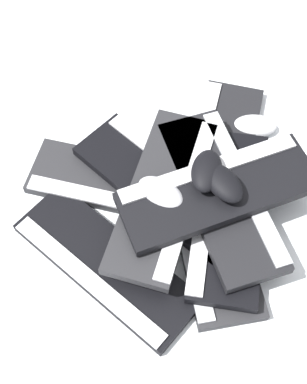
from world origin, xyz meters
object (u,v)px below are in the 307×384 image
object	(u,v)px
keyboard_0	(208,231)
keyboard_7	(161,184)
mouse_2	(223,183)
keyboard_3	(105,264)
mouse_0	(255,126)
keyboard_2	(121,184)
keyboard_8	(164,193)
mouse_3	(207,171)
keyboard_6	(218,190)
keyboard_1	(220,153)
keyboard_5	(222,193)
keyboard_4	(228,213)
mouse_1	(161,193)

from	to	relation	value
keyboard_0	keyboard_7	distance (m)	0.15
keyboard_7	mouse_2	size ratio (longest dim) A/B	4.07
keyboard_3	mouse_0	world-z (taller)	mouse_0
keyboard_2	keyboard_7	bearing A→B (deg)	29.69
keyboard_8	mouse_3	xyz separation A→B (m)	(0.06, 0.07, 0.07)
keyboard_0	keyboard_8	size ratio (longest dim) A/B	0.94
keyboard_8	mouse_2	world-z (taller)	mouse_2
keyboard_2	keyboard_8	distance (m)	0.13
mouse_0	mouse_3	bearing A→B (deg)	58.73
keyboard_6	keyboard_7	size ratio (longest dim) A/B	1.02
mouse_0	mouse_2	bearing A→B (deg)	68.25
keyboard_1	keyboard_5	distance (m)	0.16
mouse_0	mouse_2	world-z (taller)	mouse_2
keyboard_4	mouse_1	xyz separation A→B (m)	(-0.13, -0.09, 0.07)
keyboard_0	mouse_2	xyz separation A→B (m)	(-0.02, 0.05, 0.13)
keyboard_8	keyboard_4	bearing A→B (deg)	26.85
keyboard_1	keyboard_6	size ratio (longest dim) A/B	1.01
keyboard_1	keyboard_8	xyz separation A→B (m)	(-0.01, -0.21, 0.06)
keyboard_3	keyboard_6	size ratio (longest dim) A/B	0.96
keyboard_5	mouse_1	size ratio (longest dim) A/B	4.12
keyboard_3	mouse_0	size ratio (longest dim) A/B	4.01
keyboard_1	mouse_1	xyz separation A→B (m)	(-0.00, -0.23, 0.10)
keyboard_5	mouse_0	xyz separation A→B (m)	(-0.07, 0.25, -0.05)
mouse_0	keyboard_3	bearing A→B (deg)	48.55
mouse_1	mouse_2	bearing A→B (deg)	-142.69
keyboard_4	mouse_0	bearing A→B (deg)	111.52
mouse_2	keyboard_3	bearing A→B (deg)	83.96
keyboard_2	keyboard_6	xyz separation A→B (m)	(0.21, 0.09, 0.09)
keyboard_0	mouse_3	bearing A→B (deg)	137.41
keyboard_5	mouse_1	world-z (taller)	mouse_1
keyboard_4	mouse_1	distance (m)	0.17
keyboard_1	mouse_2	bearing A→B (deg)	-55.49
keyboard_8	keyboard_3	bearing A→B (deg)	-91.86
keyboard_3	keyboard_7	world-z (taller)	keyboard_7
keyboard_4	mouse_1	size ratio (longest dim) A/B	4.13
keyboard_1	keyboard_2	size ratio (longest dim) A/B	1.00
keyboard_4	keyboard_6	xyz separation A→B (m)	(-0.04, 0.00, 0.06)
keyboard_7	keyboard_4	bearing A→B (deg)	13.26
keyboard_5	mouse_2	world-z (taller)	mouse_2
mouse_1	mouse_2	xyz separation A→B (m)	(0.10, 0.09, 0.03)
keyboard_3	keyboard_4	size ratio (longest dim) A/B	0.97
keyboard_0	keyboard_8	xyz separation A→B (m)	(-0.12, -0.02, 0.06)
keyboard_2	keyboard_6	world-z (taller)	keyboard_6
keyboard_4	keyboard_3	bearing A→B (deg)	-117.88
keyboard_4	keyboard_5	distance (m)	0.05
keyboard_8	keyboard_1	bearing A→B (deg)	87.69
mouse_0	keyboard_6	bearing A→B (deg)	66.81
keyboard_1	mouse_3	size ratio (longest dim) A/B	4.19
keyboard_8	mouse_0	bearing A→B (deg)	84.94
keyboard_8	mouse_0	size ratio (longest dim) A/B	4.21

